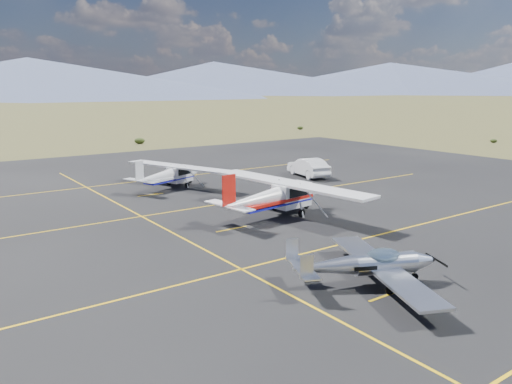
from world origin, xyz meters
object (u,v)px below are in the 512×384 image
object	(u,v)px
aircraft_cessna	(276,195)
sedan	(308,167)
aircraft_plain	(170,174)
aircraft_low_wing	(368,264)

from	to	relation	value
aircraft_cessna	sedan	distance (m)	14.35
aircraft_cessna	aircraft_plain	xyz separation A→B (m)	(-1.44, 11.65, -0.23)
aircraft_low_wing	sedan	xyz separation A→B (m)	(14.29, 19.96, -0.03)
aircraft_low_wing	aircraft_plain	distance (m)	22.30
aircraft_low_wing	aircraft_plain	bearing A→B (deg)	108.61
aircraft_low_wing	sedan	world-z (taller)	aircraft_low_wing
aircraft_cessna	aircraft_plain	distance (m)	11.74
aircraft_low_wing	aircraft_plain	xyz separation A→B (m)	(2.02, 22.20, 0.27)
aircraft_cessna	sedan	bearing A→B (deg)	33.08
aircraft_low_wing	aircraft_cessna	distance (m)	11.12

